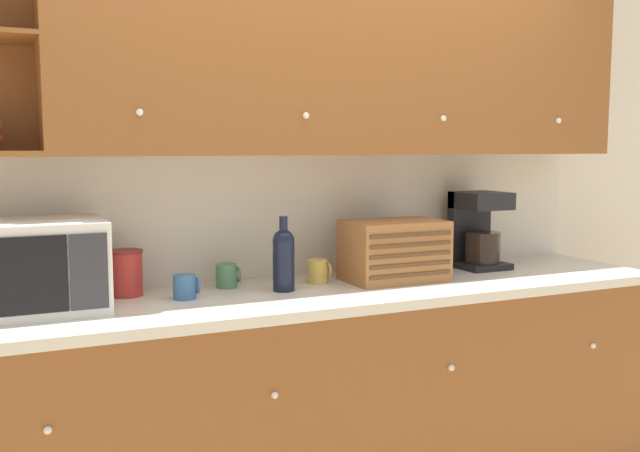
% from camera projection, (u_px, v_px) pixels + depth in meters
% --- Properties ---
extents(wall_back, '(5.40, 0.06, 2.60)m').
position_uv_depth(wall_back, '(296.00, 198.00, 3.22)').
color(wall_back, silver).
rests_on(wall_back, ground_plane).
extents(counter_unit, '(3.02, 0.69, 0.95)m').
position_uv_depth(counter_unit, '(330.00, 399.00, 2.99)').
color(counter_unit, brown).
rests_on(counter_unit, ground_plane).
extents(backsplash_panel, '(3.00, 0.01, 0.54)m').
position_uv_depth(backsplash_panel, '(299.00, 215.00, 3.20)').
color(backsplash_panel, silver).
rests_on(backsplash_panel, counter_unit).
extents(upper_cabinets, '(3.00, 0.36, 0.87)m').
position_uv_depth(upper_cabinets, '(350.00, 54.00, 3.05)').
color(upper_cabinets, brown).
rests_on(upper_cabinets, backsplash_panel).
extents(microwave, '(0.56, 0.39, 0.32)m').
position_uv_depth(microwave, '(22.00, 267.00, 2.48)').
color(microwave, silver).
rests_on(microwave, counter_unit).
extents(storage_canister, '(0.13, 0.13, 0.18)m').
position_uv_depth(storage_canister, '(126.00, 273.00, 2.76)').
color(storage_canister, '#B22D28').
rests_on(storage_canister, counter_unit).
extents(mug_blue_second, '(0.10, 0.09, 0.09)m').
position_uv_depth(mug_blue_second, '(185.00, 287.00, 2.71)').
color(mug_blue_second, '#38669E').
rests_on(mug_blue_second, counter_unit).
extents(mug, '(0.10, 0.09, 0.10)m').
position_uv_depth(mug, '(227.00, 276.00, 2.93)').
color(mug, '#4C845B').
rests_on(mug, counter_unit).
extents(wine_bottle, '(0.09, 0.09, 0.30)m').
position_uv_depth(wine_bottle, '(284.00, 257.00, 2.85)').
color(wine_bottle, black).
rests_on(wine_bottle, counter_unit).
extents(mug_patterned_third, '(0.10, 0.08, 0.10)m').
position_uv_depth(mug_patterned_third, '(318.00, 271.00, 3.02)').
color(mug_patterned_third, gold).
rests_on(mug_patterned_third, counter_unit).
extents(bread_box, '(0.42, 0.28, 0.26)m').
position_uv_depth(bread_box, '(394.00, 251.00, 3.07)').
color(bread_box, '#996033').
rests_on(bread_box, counter_unit).
extents(wine_glass, '(0.08, 0.08, 0.21)m').
position_uv_depth(wine_glass, '(436.00, 240.00, 3.33)').
color(wine_glass, silver).
rests_on(wine_glass, counter_unit).
extents(coffee_maker, '(0.22, 0.23, 0.36)m').
position_uv_depth(coffee_maker, '(478.00, 230.00, 3.40)').
color(coffee_maker, black).
rests_on(coffee_maker, counter_unit).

